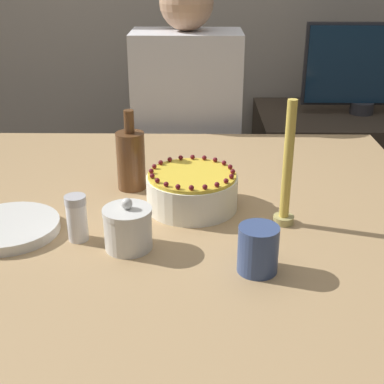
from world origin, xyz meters
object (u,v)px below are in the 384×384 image
Objects in this scene: sugar_bowl at (128,228)px; tv_monitor at (367,67)px; cake at (192,190)px; person_man_blue_shirt at (187,165)px; sugar_shaker at (77,218)px; candle at (287,175)px; bottle at (131,159)px.

tv_monitor is (0.85, 1.27, 0.09)m from sugar_bowl.
cake is 0.18× the size of person_man_blue_shirt.
sugar_bowl is at bearing 84.11° from person_man_blue_shirt.
sugar_bowl is (-0.13, -0.20, 0.00)m from cake.
sugar_shaker is 1.57m from tv_monitor.
tv_monitor reaches higher than cake.
sugar_bowl is 0.12m from sugar_shaker.
person_man_blue_shirt is at bearing 105.76° from candle.
tv_monitor reaches higher than bottle.
tv_monitor reaches higher than candle.
cake is 0.42× the size of tv_monitor.
sugar_bowl is 1.02m from person_man_blue_shirt.
person_man_blue_shirt is at bearing 84.11° from sugar_bowl.
cake is 0.76× the size of candle.
tv_monitor is at bearing 56.24° from sugar_bowl.
sugar_shaker is at bearing -127.93° from tv_monitor.
tv_monitor is (0.96, 1.24, 0.08)m from sugar_shaker.
candle is 0.56× the size of tv_monitor.
sugar_bowl reaches higher than cake.
bottle is at bearing 144.12° from cake.
sugar_shaker is 0.20× the size of tv_monitor.
person_man_blue_shirt is at bearing 77.19° from sugar_shaker.
sugar_shaker is at bearing -106.62° from bottle.
sugar_shaker is at bearing 77.19° from person_man_blue_shirt.
person_man_blue_shirt reaches higher than tv_monitor.
bottle is (-0.16, 0.12, 0.04)m from cake.
tv_monitor is (0.88, 0.95, 0.06)m from bottle.
candle is at bearing 105.76° from person_man_blue_shirt.
candle is at bearing -21.08° from cake.
bottle is 0.73m from person_man_blue_shirt.
cake is at bearing 56.53° from sugar_bowl.
bottle is 1.30m from tv_monitor.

